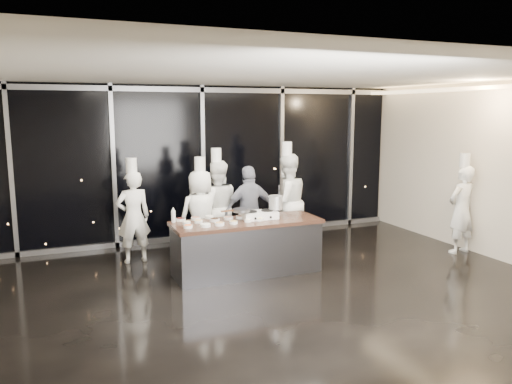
% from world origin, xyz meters
% --- Properties ---
extents(ground, '(9.00, 9.00, 0.00)m').
position_xyz_m(ground, '(0.00, 0.00, 0.00)').
color(ground, black).
rests_on(ground, ground).
extents(room_shell, '(9.02, 7.02, 3.21)m').
position_xyz_m(room_shell, '(0.18, 0.00, 2.25)').
color(room_shell, beige).
rests_on(room_shell, ground).
extents(window_wall, '(8.90, 0.11, 3.20)m').
position_xyz_m(window_wall, '(0.00, 3.43, 1.60)').
color(window_wall, black).
rests_on(window_wall, ground).
extents(demo_counter, '(2.46, 0.86, 0.90)m').
position_xyz_m(demo_counter, '(0.00, 0.90, 0.45)').
color(demo_counter, '#3D3D42').
rests_on(demo_counter, ground).
extents(stove, '(0.59, 0.39, 0.14)m').
position_xyz_m(stove, '(0.25, 0.97, 0.96)').
color(stove, white).
rests_on(stove, demo_counter).
extents(frying_pan, '(0.51, 0.30, 0.05)m').
position_xyz_m(frying_pan, '(-0.07, 0.97, 1.06)').
color(frying_pan, slate).
rests_on(frying_pan, stove).
extents(stock_pot, '(0.24, 0.24, 0.23)m').
position_xyz_m(stock_pot, '(0.55, 0.95, 1.16)').
color(stock_pot, silver).
rests_on(stock_pot, stove).
extents(prep_bowls, '(1.37, 0.71, 0.05)m').
position_xyz_m(prep_bowls, '(-0.52, 0.99, 0.93)').
color(prep_bowls, white).
rests_on(prep_bowls, demo_counter).
extents(squeeze_bottle, '(0.07, 0.07, 0.25)m').
position_xyz_m(squeeze_bottle, '(-1.14, 1.24, 1.02)').
color(squeeze_bottle, silver).
rests_on(squeeze_bottle, demo_counter).
extents(chef_far_left, '(0.63, 0.44, 1.87)m').
position_xyz_m(chef_far_left, '(-1.63, 2.26, 0.84)').
color(chef_far_left, white).
rests_on(chef_far_left, ground).
extents(chef_left, '(0.86, 0.62, 1.87)m').
position_xyz_m(chef_left, '(-0.46, 2.01, 0.83)').
color(chef_left, white).
rests_on(chef_left, ground).
extents(chef_center, '(0.97, 0.82, 2.01)m').
position_xyz_m(chef_center, '(-0.09, 2.21, 0.90)').
color(chef_center, white).
rests_on(chef_center, ground).
extents(guest, '(1.00, 0.46, 1.68)m').
position_xyz_m(guest, '(0.45, 1.90, 0.84)').
color(guest, '#121A34').
rests_on(guest, ground).
extents(chef_right, '(0.99, 0.82, 2.10)m').
position_xyz_m(chef_right, '(1.26, 2.00, 0.94)').
color(chef_right, white).
rests_on(chef_right, ground).
extents(chef_side, '(0.66, 0.49, 1.90)m').
position_xyz_m(chef_side, '(4.20, 0.50, 0.86)').
color(chef_side, white).
rests_on(chef_side, ground).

